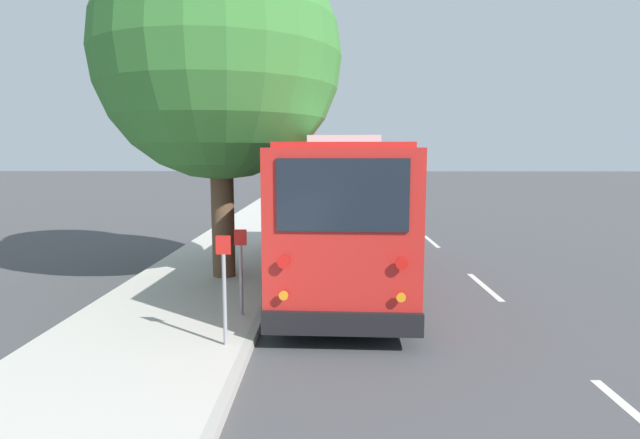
{
  "coord_description": "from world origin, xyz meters",
  "views": [
    {
      "loc": [
        -12.66,
        0.33,
        2.99
      ],
      "look_at": [
        0.38,
        0.57,
        1.3
      ],
      "focal_mm": 28.0,
      "sensor_mm": 36.0,
      "label": 1
    }
  ],
  "objects_px": {
    "parked_sedan_gray": "(324,196)",
    "street_tree": "(220,41)",
    "shuttle_bus": "(344,206)",
    "parked_sedan_blue": "(327,190)",
    "sign_post_near": "(224,289)",
    "parked_sedan_maroon": "(330,206)",
    "fire_hydrant": "(288,218)",
    "sign_post_far": "(241,271)"
  },
  "relations": [
    {
      "from": "parked_sedan_gray",
      "to": "street_tree",
      "type": "bearing_deg",
      "value": 170.59
    },
    {
      "from": "shuttle_bus",
      "to": "parked_sedan_blue",
      "type": "xyz_separation_m",
      "value": [
        22.9,
        0.5,
        -1.21
      ]
    },
    {
      "from": "shuttle_bus",
      "to": "sign_post_near",
      "type": "height_order",
      "value": "shuttle_bus"
    },
    {
      "from": "parked_sedan_blue",
      "to": "street_tree",
      "type": "xyz_separation_m",
      "value": [
        -22.92,
        2.34,
        4.96
      ]
    },
    {
      "from": "parked_sedan_gray",
      "to": "parked_sedan_maroon",
      "type": "bearing_deg",
      "value": -178.82
    },
    {
      "from": "shuttle_bus",
      "to": "parked_sedan_gray",
      "type": "bearing_deg",
      "value": 4.34
    },
    {
      "from": "sign_post_near",
      "to": "fire_hydrant",
      "type": "xyz_separation_m",
      "value": [
        12.15,
        0.04,
        -0.46
      ]
    },
    {
      "from": "parked_sedan_blue",
      "to": "parked_sedan_maroon",
      "type": "bearing_deg",
      "value": -178.33
    },
    {
      "from": "parked_sedan_maroon",
      "to": "sign_post_near",
      "type": "xyz_separation_m",
      "value": [
        -16.01,
        1.6,
        0.4
      ]
    },
    {
      "from": "sign_post_far",
      "to": "fire_hydrant",
      "type": "relative_size",
      "value": 1.91
    },
    {
      "from": "parked_sedan_maroon",
      "to": "parked_sedan_gray",
      "type": "relative_size",
      "value": 1.03
    },
    {
      "from": "shuttle_bus",
      "to": "parked_sedan_gray",
      "type": "distance_m",
      "value": 17.39
    },
    {
      "from": "parked_sedan_maroon",
      "to": "parked_sedan_blue",
      "type": "distance_m",
      "value": 11.39
    },
    {
      "from": "sign_post_near",
      "to": "fire_hydrant",
      "type": "distance_m",
      "value": 12.16
    },
    {
      "from": "parked_sedan_gray",
      "to": "street_tree",
      "type": "xyz_separation_m",
      "value": [
        -17.36,
        2.18,
        4.97
      ]
    },
    {
      "from": "parked_sedan_maroon",
      "to": "sign_post_far",
      "type": "distance_m",
      "value": 14.69
    },
    {
      "from": "fire_hydrant",
      "to": "street_tree",
      "type": "bearing_deg",
      "value": 173.39
    },
    {
      "from": "parked_sedan_blue",
      "to": "parked_sedan_gray",
      "type": "bearing_deg",
      "value": 179.04
    },
    {
      "from": "sign_post_near",
      "to": "sign_post_far",
      "type": "relative_size",
      "value": 1.08
    },
    {
      "from": "parked_sedan_blue",
      "to": "fire_hydrant",
      "type": "distance_m",
      "value": 15.31
    },
    {
      "from": "parked_sedan_gray",
      "to": "fire_hydrant",
      "type": "relative_size",
      "value": 5.44
    },
    {
      "from": "shuttle_bus",
      "to": "parked_sedan_blue",
      "type": "relative_size",
      "value": 2.15
    },
    {
      "from": "parked_sedan_gray",
      "to": "parked_sedan_blue",
      "type": "height_order",
      "value": "parked_sedan_blue"
    },
    {
      "from": "shuttle_bus",
      "to": "sign_post_near",
      "type": "bearing_deg",
      "value": 159.06
    },
    {
      "from": "parked_sedan_maroon",
      "to": "sign_post_far",
      "type": "relative_size",
      "value": 2.95
    },
    {
      "from": "parked_sedan_gray",
      "to": "sign_post_near",
      "type": "distance_m",
      "value": 21.87
    },
    {
      "from": "sign_post_far",
      "to": "fire_hydrant",
      "type": "bearing_deg",
      "value": 0.19
    },
    {
      "from": "street_tree",
      "to": "shuttle_bus",
      "type": "bearing_deg",
      "value": -89.48
    },
    {
      "from": "street_tree",
      "to": "sign_post_near",
      "type": "height_order",
      "value": "street_tree"
    },
    {
      "from": "street_tree",
      "to": "fire_hydrant",
      "type": "height_order",
      "value": "street_tree"
    },
    {
      "from": "street_tree",
      "to": "fire_hydrant",
      "type": "bearing_deg",
      "value": -6.61
    },
    {
      "from": "shuttle_bus",
      "to": "sign_post_near",
      "type": "relative_size",
      "value": 5.45
    },
    {
      "from": "sign_post_near",
      "to": "parked_sedan_maroon",
      "type": "bearing_deg",
      "value": -5.71
    },
    {
      "from": "sign_post_far",
      "to": "fire_hydrant",
      "type": "height_order",
      "value": "sign_post_far"
    },
    {
      "from": "parked_sedan_gray",
      "to": "sign_post_near",
      "type": "relative_size",
      "value": 2.64
    },
    {
      "from": "fire_hydrant",
      "to": "parked_sedan_blue",
      "type": "bearing_deg",
      "value": -5.44
    },
    {
      "from": "shuttle_bus",
      "to": "parked_sedan_maroon",
      "type": "xyz_separation_m",
      "value": [
        11.51,
        0.32,
        -1.18
      ]
    },
    {
      "from": "parked_sedan_gray",
      "to": "sign_post_far",
      "type": "bearing_deg",
      "value": 174.24
    },
    {
      "from": "street_tree",
      "to": "sign_post_far",
      "type": "height_order",
      "value": "street_tree"
    },
    {
      "from": "parked_sedan_blue",
      "to": "street_tree",
      "type": "relative_size",
      "value": 0.49
    },
    {
      "from": "parked_sedan_gray",
      "to": "sign_post_near",
      "type": "bearing_deg",
      "value": 174.46
    },
    {
      "from": "shuttle_bus",
      "to": "fire_hydrant",
      "type": "xyz_separation_m",
      "value": [
        7.65,
        1.95,
        -1.24
      ]
    }
  ]
}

